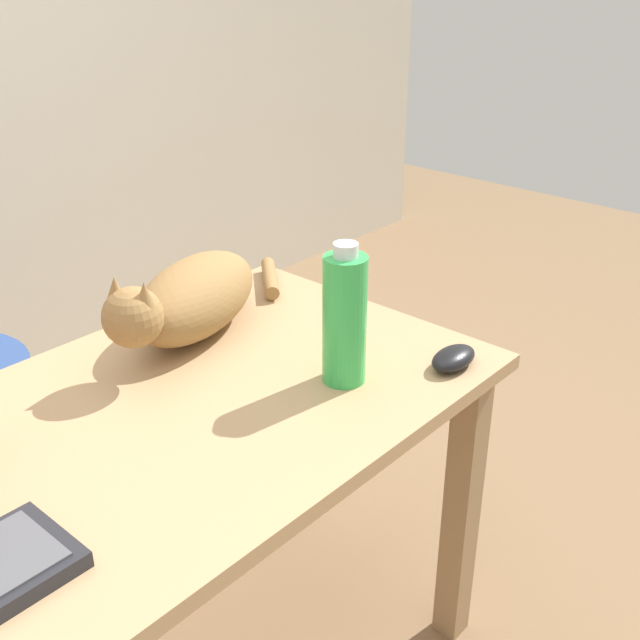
{
  "coord_description": "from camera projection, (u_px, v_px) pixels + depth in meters",
  "views": [
    {
      "loc": [
        -0.49,
        -0.94,
        1.45
      ],
      "look_at": [
        0.53,
        -0.04,
        0.78
      ],
      "focal_mm": 44.08,
      "sensor_mm": 36.0,
      "label": 1
    }
  ],
  "objects": [
    {
      "name": "computer_mouse",
      "position": [
        453.0,
        358.0,
        1.47
      ],
      "size": [
        0.11,
        0.06,
        0.04
      ],
      "primitive_type": "ellipsoid",
      "color": "black",
      "rests_on": "desk"
    },
    {
      "name": "cat",
      "position": [
        190.0,
        298.0,
        1.56
      ],
      "size": [
        0.59,
        0.29,
        0.2
      ],
      "color": "olive",
      "rests_on": "desk"
    },
    {
      "name": "water_bottle",
      "position": [
        345.0,
        318.0,
        1.38
      ],
      "size": [
        0.08,
        0.08,
        0.26
      ],
      "color": "green",
      "rests_on": "desk"
    },
    {
      "name": "desk",
      "position": [
        83.0,
        512.0,
        1.26
      ],
      "size": [
        1.53,
        0.7,
        0.72
      ],
      "color": "tan",
      "rests_on": "ground_plane"
    }
  ]
}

